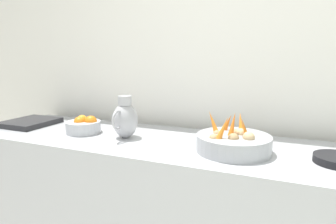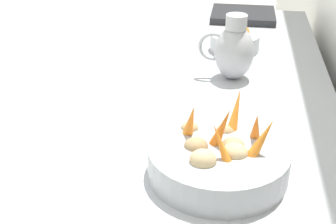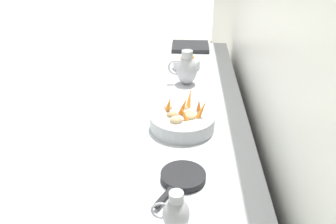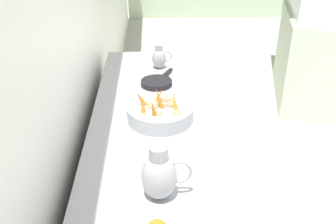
% 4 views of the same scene
% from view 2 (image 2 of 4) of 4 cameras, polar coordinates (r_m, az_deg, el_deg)
% --- Properties ---
extents(vegetable_colander, '(0.38, 0.38, 0.21)m').
position_cam_2_polar(vegetable_colander, '(1.23, 6.27, -5.70)').
color(vegetable_colander, '#9EA0A5').
rests_on(vegetable_colander, prep_counter).
extents(orange_bowl, '(0.22, 0.22, 0.11)m').
position_cam_2_polar(orange_bowl, '(2.10, 8.36, 8.80)').
color(orange_bowl, '#ADAFB5').
rests_on(orange_bowl, prep_counter).
extents(metal_pitcher_tall, '(0.21, 0.15, 0.25)m').
position_cam_2_polar(metal_pitcher_tall, '(1.78, 8.15, 7.58)').
color(metal_pitcher_tall, '#A3A3A8').
rests_on(metal_pitcher_tall, prep_counter).
extents(counter_sink_basin, '(0.34, 0.30, 0.04)m').
position_cam_2_polar(counter_sink_basin, '(2.58, 9.30, 11.82)').
color(counter_sink_basin, '#232326').
rests_on(counter_sink_basin, prep_counter).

